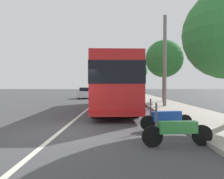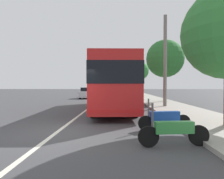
{
  "view_description": "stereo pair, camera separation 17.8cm",
  "coord_description": "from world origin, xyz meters",
  "px_view_note": "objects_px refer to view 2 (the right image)",
  "views": [
    {
      "loc": [
        -7.12,
        -2.1,
        1.73
      ],
      "look_at": [
        7.31,
        -1.84,
        1.48
      ],
      "focal_mm": 31.07,
      "sensor_mm": 36.0,
      "label": 1
    },
    {
      "loc": [
        -7.12,
        -2.28,
        1.73
      ],
      "look_at": [
        7.31,
        -1.84,
        1.48
      ],
      "focal_mm": 31.07,
      "sensor_mm": 36.0,
      "label": 2
    }
  ],
  "objects_px": {
    "roadside_tree_mid_block": "(165,59)",
    "car_ahead_same_lane": "(88,93)",
    "coach_bus": "(113,83)",
    "roadside_tree_far_block": "(140,71)",
    "car_behind_bus": "(94,92)",
    "motorcycle_by_tree": "(174,131)",
    "utility_pole": "(165,62)",
    "motorcycle_mid_row": "(164,118)"
  },
  "relations": [
    {
      "from": "roadside_tree_mid_block",
      "to": "car_ahead_same_lane",
      "type": "bearing_deg",
      "value": 52.54
    },
    {
      "from": "coach_bus",
      "to": "roadside_tree_far_block",
      "type": "xyz_separation_m",
      "value": [
        17.61,
        -3.99,
        2.3
      ]
    },
    {
      "from": "car_ahead_same_lane",
      "to": "roadside_tree_far_block",
      "type": "bearing_deg",
      "value": 123.87
    },
    {
      "from": "roadside_tree_mid_block",
      "to": "car_behind_bus",
      "type": "bearing_deg",
      "value": 35.42
    },
    {
      "from": "roadside_tree_far_block",
      "to": "motorcycle_by_tree",
      "type": "bearing_deg",
      "value": 175.64
    },
    {
      "from": "car_ahead_same_lane",
      "to": "car_behind_bus",
      "type": "height_order",
      "value": "car_ahead_same_lane"
    },
    {
      "from": "utility_pole",
      "to": "motorcycle_by_tree",
      "type": "bearing_deg",
      "value": 167.77
    },
    {
      "from": "coach_bus",
      "to": "car_ahead_same_lane",
      "type": "bearing_deg",
      "value": 13.49
    },
    {
      "from": "coach_bus",
      "to": "car_behind_bus",
      "type": "xyz_separation_m",
      "value": [
        18.97,
        3.79,
        -1.23
      ]
    },
    {
      "from": "roadside_tree_mid_block",
      "to": "utility_pole",
      "type": "height_order",
      "value": "utility_pole"
    },
    {
      "from": "motorcycle_mid_row",
      "to": "roadside_tree_far_block",
      "type": "relative_size",
      "value": 0.37
    },
    {
      "from": "roadside_tree_mid_block",
      "to": "utility_pole",
      "type": "xyz_separation_m",
      "value": [
        -4.94,
        1.18,
        -0.91
      ]
    },
    {
      "from": "motorcycle_mid_row",
      "to": "car_ahead_same_lane",
      "type": "bearing_deg",
      "value": -83.96
    },
    {
      "from": "car_ahead_same_lane",
      "to": "coach_bus",
      "type": "bearing_deg",
      "value": 20.69
    },
    {
      "from": "car_ahead_same_lane",
      "to": "roadside_tree_far_block",
      "type": "distance_m",
      "value": 9.66
    },
    {
      "from": "motorcycle_mid_row",
      "to": "car_ahead_same_lane",
      "type": "distance_m",
      "value": 20.79
    },
    {
      "from": "motorcycle_by_tree",
      "to": "roadside_tree_far_block",
      "type": "distance_m",
      "value": 26.76
    },
    {
      "from": "motorcycle_by_tree",
      "to": "utility_pole",
      "type": "relative_size",
      "value": 0.28
    },
    {
      "from": "motorcycle_mid_row",
      "to": "motorcycle_by_tree",
      "type": "bearing_deg",
      "value": 72.41
    },
    {
      "from": "utility_pole",
      "to": "motorcycle_mid_row",
      "type": "bearing_deg",
      "value": 166.31
    },
    {
      "from": "coach_bus",
      "to": "utility_pole",
      "type": "xyz_separation_m",
      "value": [
        1.21,
        -4.15,
        1.75
      ]
    },
    {
      "from": "motorcycle_mid_row",
      "to": "roadside_tree_far_block",
      "type": "bearing_deg",
      "value": -105.12
    },
    {
      "from": "coach_bus",
      "to": "car_behind_bus",
      "type": "relative_size",
      "value": 2.72
    },
    {
      "from": "motorcycle_mid_row",
      "to": "utility_pole",
      "type": "bearing_deg",
      "value": -114.64
    },
    {
      "from": "roadside_tree_far_block",
      "to": "roadside_tree_mid_block",
      "type": "bearing_deg",
      "value": -173.36
    },
    {
      "from": "car_ahead_same_lane",
      "to": "car_behind_bus",
      "type": "xyz_separation_m",
      "value": [
        5.79,
        -0.06,
        -0.04
      ]
    },
    {
      "from": "utility_pole",
      "to": "car_behind_bus",
      "type": "bearing_deg",
      "value": 24.1
    },
    {
      "from": "car_ahead_same_lane",
      "to": "roadside_tree_far_block",
      "type": "relative_size",
      "value": 0.77
    },
    {
      "from": "motorcycle_by_tree",
      "to": "utility_pole",
      "type": "distance_m",
      "value": 10.75
    },
    {
      "from": "coach_bus",
      "to": "motorcycle_mid_row",
      "type": "height_order",
      "value": "coach_bus"
    },
    {
      "from": "motorcycle_mid_row",
      "to": "car_behind_bus",
      "type": "relative_size",
      "value": 0.5
    },
    {
      "from": "car_ahead_same_lane",
      "to": "utility_pole",
      "type": "height_order",
      "value": "utility_pole"
    },
    {
      "from": "roadside_tree_mid_block",
      "to": "utility_pole",
      "type": "relative_size",
      "value": 0.89
    },
    {
      "from": "car_behind_bus",
      "to": "motorcycle_mid_row",
      "type": "bearing_deg",
      "value": 16.87
    },
    {
      "from": "motorcycle_mid_row",
      "to": "utility_pole",
      "type": "distance_m",
      "value": 8.75
    },
    {
      "from": "coach_bus",
      "to": "roadside_tree_mid_block",
      "type": "relative_size",
      "value": 1.77
    },
    {
      "from": "motorcycle_by_tree",
      "to": "roadside_tree_mid_block",
      "type": "height_order",
      "value": "roadside_tree_mid_block"
    },
    {
      "from": "roadside_tree_far_block",
      "to": "utility_pole",
      "type": "xyz_separation_m",
      "value": [
        -16.4,
        -0.16,
        -0.55
      ]
    },
    {
      "from": "car_ahead_same_lane",
      "to": "motorcycle_by_tree",
      "type": "bearing_deg",
      "value": 19.26
    },
    {
      "from": "car_behind_bus",
      "to": "utility_pole",
      "type": "bearing_deg",
      "value": 27.78
    },
    {
      "from": "motorcycle_by_tree",
      "to": "car_ahead_same_lane",
      "type": "height_order",
      "value": "car_ahead_same_lane"
    },
    {
      "from": "motorcycle_mid_row",
      "to": "roadside_tree_mid_block",
      "type": "distance_m",
      "value": 13.85
    }
  ]
}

